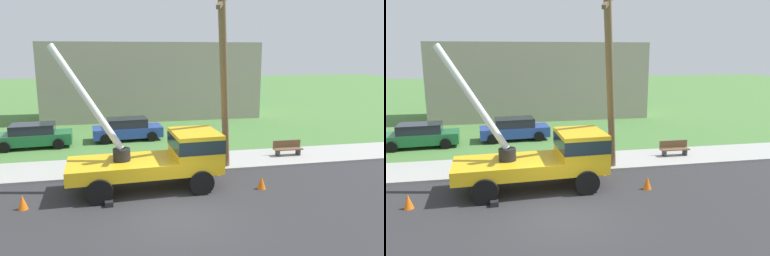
# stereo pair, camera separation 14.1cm
# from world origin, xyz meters

# --- Properties ---
(ground_plane) EXTENTS (120.00, 120.00, 0.00)m
(ground_plane) POSITION_xyz_m (0.00, 12.00, 0.00)
(ground_plane) COLOR #477538
(road_asphalt) EXTENTS (80.00, 8.80, 0.01)m
(road_asphalt) POSITION_xyz_m (0.00, 0.00, 0.00)
(road_asphalt) COLOR #2B2B2D
(road_asphalt) RESTS_ON ground
(sidewalk_strip) EXTENTS (80.00, 3.12, 0.10)m
(sidewalk_strip) POSITION_xyz_m (0.00, 5.96, 0.05)
(sidewalk_strip) COLOR #9E9E99
(sidewalk_strip) RESTS_ON ground
(utility_truck) EXTENTS (6.87, 3.21, 5.98)m
(utility_truck) POSITION_xyz_m (-0.06, 2.86, 1.41)
(utility_truck) COLOR gold
(utility_truck) RESTS_ON ground
(leaning_utility_pole) EXTENTS (1.67, 3.22, 8.67)m
(leaning_utility_pole) POSITION_xyz_m (2.70, 3.69, 4.44)
(leaning_utility_pole) COLOR brown
(leaning_utility_pole) RESTS_ON ground
(traffic_cone_ahead) EXTENTS (0.36, 0.36, 0.56)m
(traffic_cone_ahead) POSITION_xyz_m (3.85, 1.80, 0.28)
(traffic_cone_ahead) COLOR orange
(traffic_cone_ahead) RESTS_ON ground
(traffic_cone_behind) EXTENTS (0.36, 0.36, 0.56)m
(traffic_cone_behind) POSITION_xyz_m (-5.46, 1.64, 0.28)
(traffic_cone_behind) COLOR orange
(traffic_cone_behind) RESTS_ON ground
(traffic_cone_curbside) EXTENTS (0.36, 0.36, 0.56)m
(traffic_cone_curbside) POSITION_xyz_m (2.48, 3.89, 0.28)
(traffic_cone_curbside) COLOR orange
(traffic_cone_curbside) RESTS_ON ground
(parked_sedan_green) EXTENTS (4.52, 2.23, 1.42)m
(parked_sedan_green) POSITION_xyz_m (-6.91, 11.04, 0.71)
(parked_sedan_green) COLOR #1E6638
(parked_sedan_green) RESTS_ON ground
(parked_sedan_blue) EXTENTS (4.52, 2.23, 1.42)m
(parked_sedan_blue) POSITION_xyz_m (-1.32, 11.85, 0.71)
(parked_sedan_blue) COLOR #263F99
(parked_sedan_blue) RESTS_ON ground
(park_bench) EXTENTS (1.60, 0.45, 0.90)m
(park_bench) POSITION_xyz_m (7.09, 6.03, 0.46)
(park_bench) COLOR brown
(park_bench) RESTS_ON ground
(lowrise_building_backdrop) EXTENTS (18.00, 6.00, 6.40)m
(lowrise_building_backdrop) POSITION_xyz_m (1.18, 20.69, 3.20)
(lowrise_building_backdrop) COLOR #A5998C
(lowrise_building_backdrop) RESTS_ON ground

